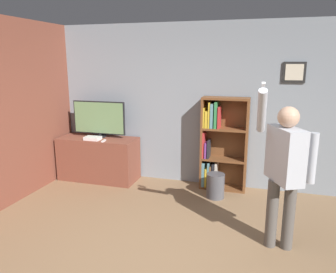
# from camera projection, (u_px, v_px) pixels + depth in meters

# --- Properties ---
(wall_back) EXTENTS (7.12, 0.09, 2.70)m
(wall_back) POSITION_uv_depth(u_px,v_px,m) (205.00, 106.00, 5.46)
(wall_back) COLOR gray
(wall_back) RESTS_ON ground_plane
(wall_side_brick) EXTENTS (0.06, 4.37, 2.70)m
(wall_side_brick) POSITION_uv_depth(u_px,v_px,m) (15.00, 112.00, 4.85)
(wall_side_brick) COLOR brown
(wall_side_brick) RESTS_ON ground_plane
(tv_ledge) EXTENTS (1.37, 0.58, 0.76)m
(tv_ledge) POSITION_uv_depth(u_px,v_px,m) (99.00, 159.00, 5.85)
(tv_ledge) COLOR brown
(tv_ledge) RESTS_ON ground_plane
(television) EXTENTS (0.97, 0.22, 0.64)m
(television) POSITION_uv_depth(u_px,v_px,m) (99.00, 119.00, 5.76)
(television) COLOR black
(television) RESTS_ON tv_ledge
(game_console) EXTENTS (0.27, 0.18, 0.06)m
(game_console) POSITION_uv_depth(u_px,v_px,m) (93.00, 138.00, 5.62)
(game_console) COLOR white
(game_console) RESTS_ON tv_ledge
(remote_loose) EXTENTS (0.05, 0.14, 0.02)m
(remote_loose) POSITION_uv_depth(u_px,v_px,m) (104.00, 141.00, 5.51)
(remote_loose) COLOR white
(remote_loose) RESTS_ON tv_ledge
(bookshelf) EXTENTS (0.75, 0.28, 1.52)m
(bookshelf) POSITION_uv_depth(u_px,v_px,m) (219.00, 145.00, 5.35)
(bookshelf) COLOR brown
(bookshelf) RESTS_ON ground_plane
(person) EXTENTS (0.64, 0.57, 1.88)m
(person) POSITION_uv_depth(u_px,v_px,m) (285.00, 164.00, 3.54)
(person) COLOR #56514C
(person) RESTS_ON ground_plane
(waste_bin) EXTENTS (0.28, 0.28, 0.39)m
(waste_bin) POSITION_uv_depth(u_px,v_px,m) (215.00, 186.00, 5.08)
(waste_bin) COLOR #4C4C51
(waste_bin) RESTS_ON ground_plane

